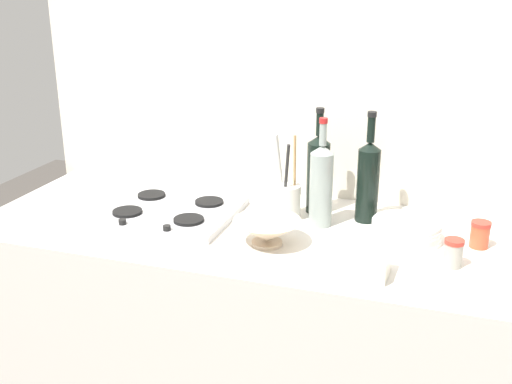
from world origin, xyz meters
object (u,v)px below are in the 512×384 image
(wine_bottle_mid_right, at_px, (321,184))
(condiment_jar_rear, at_px, (480,234))
(wine_bottle_mid_left, at_px, (318,172))
(butter_dish, at_px, (364,264))
(mixing_bowl, at_px, (267,231))
(stovetop_hob, at_px, (169,211))
(utensil_crock, at_px, (286,200))
(condiment_jar_front, at_px, (453,253))
(wine_bottle_leftmost, at_px, (368,180))
(plate_stack, at_px, (407,231))

(wine_bottle_mid_right, xyz_separation_m, condiment_jar_rear, (0.49, -0.02, -0.10))
(wine_bottle_mid_left, distance_m, butter_dish, 0.49)
(wine_bottle_mid_left, height_order, mixing_bowl, wine_bottle_mid_left)
(butter_dish, bearing_deg, wine_bottle_mid_right, 121.73)
(stovetop_hob, height_order, condiment_jar_rear, condiment_jar_rear)
(utensil_crock, distance_m, condiment_jar_rear, 0.61)
(mixing_bowl, distance_m, utensil_crock, 0.22)
(mixing_bowl, relative_size, condiment_jar_front, 2.54)
(mixing_bowl, relative_size, utensil_crock, 0.72)
(wine_bottle_leftmost, distance_m, butter_dish, 0.41)
(wine_bottle_mid_right, distance_m, mixing_bowl, 0.25)
(wine_bottle_leftmost, height_order, wine_bottle_mid_left, wine_bottle_leftmost)
(wine_bottle_mid_left, xyz_separation_m, condiment_jar_rear, (0.52, -0.14, -0.10))
(stovetop_hob, xyz_separation_m, butter_dish, (0.69, -0.23, 0.02))
(plate_stack, relative_size, mixing_bowl, 1.03)
(plate_stack, bearing_deg, utensil_crock, 171.86)
(plate_stack, xyz_separation_m, wine_bottle_mid_left, (-0.31, 0.15, 0.11))
(wine_bottle_mid_left, xyz_separation_m, condiment_jar_front, (0.45, -0.29, -0.10))
(wine_bottle_leftmost, bearing_deg, wine_bottle_mid_left, 169.91)
(utensil_crock, bearing_deg, plate_stack, -8.14)
(plate_stack, distance_m, butter_dish, 0.28)
(wine_bottle_mid_left, bearing_deg, wine_bottle_leftmost, -10.09)
(wine_bottle_mid_right, bearing_deg, stovetop_hob, -171.54)
(condiment_jar_front, bearing_deg, butter_dish, -150.87)
(stovetop_hob, bearing_deg, wine_bottle_mid_left, 22.28)
(plate_stack, relative_size, condiment_jar_rear, 2.63)
(wine_bottle_mid_right, bearing_deg, condiment_jar_front, -23.24)
(wine_bottle_mid_right, bearing_deg, plate_stack, -7.53)
(stovetop_hob, distance_m, plate_stack, 0.78)
(plate_stack, relative_size, butter_dish, 1.58)
(plate_stack, bearing_deg, mixing_bowl, -157.47)
(stovetop_hob, xyz_separation_m, wine_bottle_mid_left, (0.46, 0.19, 0.13))
(plate_stack, height_order, condiment_jar_rear, condiment_jar_rear)
(condiment_jar_front, bearing_deg, stovetop_hob, 173.53)
(utensil_crock, relative_size, condiment_jar_rear, 3.53)
(stovetop_hob, height_order, wine_bottle_leftmost, wine_bottle_leftmost)
(butter_dish, distance_m, condiment_jar_rear, 0.41)
(wine_bottle_mid_left, height_order, wine_bottle_mid_right, wine_bottle_mid_left)
(butter_dish, height_order, utensil_crock, utensil_crock)
(wine_bottle_leftmost, xyz_separation_m, mixing_bowl, (-0.25, -0.28, -0.10))
(plate_stack, xyz_separation_m, condiment_jar_rear, (0.21, 0.02, 0.01))
(butter_dish, bearing_deg, utensil_crock, 133.63)
(plate_stack, bearing_deg, wine_bottle_mid_right, 172.47)
(utensil_crock, xyz_separation_m, condiment_jar_rear, (0.61, -0.04, -0.02))
(mixing_bowl, distance_m, condiment_jar_front, 0.53)
(mixing_bowl, xyz_separation_m, butter_dish, (0.30, -0.10, -0.01))
(wine_bottle_mid_left, bearing_deg, butter_dish, -61.84)
(mixing_bowl, distance_m, butter_dish, 0.32)
(wine_bottle_leftmost, bearing_deg, condiment_jar_rear, -16.66)
(plate_stack, distance_m, wine_bottle_leftmost, 0.22)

